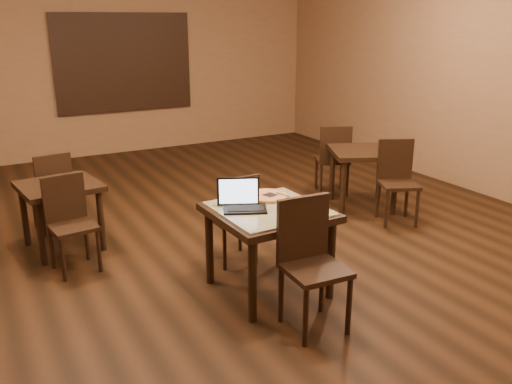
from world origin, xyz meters
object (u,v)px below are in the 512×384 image
tiled_table (269,219)px  chair_main_near (310,256)px  other_table_b_chair_far (53,188)px  laptop (242,201)px  pizza_pan (267,197)px  other_table_a_chair_near (397,176)px  chair_main_far (236,214)px  other_table_b (60,195)px  other_table_a (363,160)px  other_table_a_chair_far (334,156)px  other_table_b_chair_near (69,217)px

tiled_table → chair_main_near: chair_main_near is taller
other_table_b_chair_far → laptop: bearing=110.6°
pizza_pan → other_table_a_chair_near: other_table_a_chair_near is taller
tiled_table → pizza_pan: bearing=61.6°
chair_main_far → other_table_b: 1.83m
chair_main_far → other_table_a: bearing=-161.2°
other_table_a_chair_near → pizza_pan: bearing=-140.3°
other_table_a → pizza_pan: bearing=-126.4°
chair_main_near → chair_main_far: (-0.00, 1.23, -0.06)m
other_table_b → other_table_b_chair_far: 0.53m
tiled_table → other_table_b_chair_far: 2.72m
chair_main_near → pizza_pan: 0.88m
other_table_a_chair_far → chair_main_far: bearing=56.3°
other_table_b_chair_far → tiled_table: bearing=113.3°
chair_main_near → other_table_a_chair_far: size_ratio=1.06×
tiled_table → laptop: size_ratio=2.24×
laptop → other_table_a: (2.33, 1.25, -0.21)m
pizza_pan → other_table_a_chair_far: 2.60m
chair_main_near → other_table_a_chair_far: (2.09, 2.53, -0.03)m
other_table_a_chair_near → other_table_b: other_table_a_chair_near is taller
chair_main_near → laptop: 0.79m
chair_main_far → other_table_a_chair_far: size_ratio=0.95×
chair_main_near → other_table_a_chair_near: 2.58m
other_table_b → other_table_b_chair_far: (0.01, 0.52, -0.07)m
other_table_a → other_table_b_chair_near: 3.54m
pizza_pan → other_table_a_chair_far: other_table_a_chair_far is taller
chair_main_near → chair_main_far: size_ratio=1.12×
chair_main_near → other_table_a_chair_far: chair_main_near is taller
laptop → other_table_a_chair_near: 2.48m
tiled_table → laptop: laptop is taller
chair_main_near → other_table_a: 2.90m
tiled_table → other_table_a: (2.13, 1.35, -0.05)m
chair_main_near → other_table_b_chair_far: chair_main_near is taller
chair_main_near → other_table_a: chair_main_near is taller
chair_main_far → other_table_a_chair_far: other_table_a_chair_far is taller
other_table_a → other_table_b_chair_far: size_ratio=1.16×
chair_main_near → other_table_b: (-1.40, 2.42, 0.01)m
other_table_a_chair_far → laptop: bearing=62.9°
other_table_a_chair_near → chair_main_far: bearing=-150.9°
other_table_b → other_table_b_chair_near: other_table_b_chair_near is taller
chair_main_near → pizza_pan: size_ratio=2.68×
other_table_a_chair_near → other_table_a_chair_far: size_ratio=1.00×
laptop → other_table_b: bearing=149.6°
tiled_table → chair_main_far: bearing=88.2°
chair_main_far → laptop: 0.64m
tiled_table → other_table_b: size_ratio=1.14×
pizza_pan → other_table_a_chair_near: 2.13m
chair_main_near → other_table_a: (2.13, 1.97, 0.04)m
other_table_b → other_table_b_chair_far: other_table_b_chair_far is taller
laptop → other_table_b_chair_near: 1.72m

